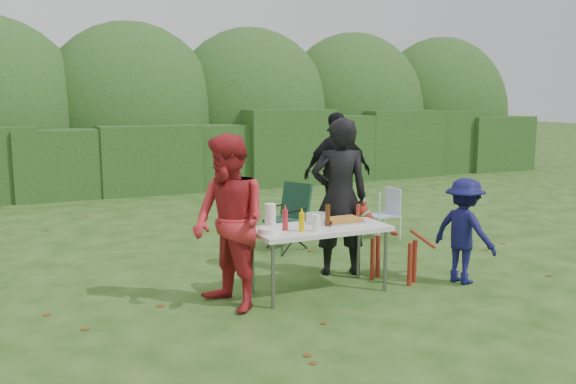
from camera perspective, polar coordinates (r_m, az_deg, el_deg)
name	(u,v)px	position (r m, az deg, el deg)	size (l,w,h in m)	color
ground	(304,290)	(6.91, 1.48, -9.16)	(80.00, 80.00, 0.00)	#1E4211
hedge_row	(147,154)	(14.24, -13.08, 3.46)	(22.00, 1.40, 1.70)	#23471C
shrub_backdrop	(132,119)	(15.76, -14.42, 6.65)	(20.00, 2.60, 3.20)	#3D6628
folding_table	(320,231)	(6.68, 2.97, -3.70)	(1.50, 0.70, 0.74)	silver
person_cook	(340,197)	(7.34, 4.85, -0.48)	(0.69, 0.45, 1.90)	black
person_red_jacket	(229,223)	(6.14, -5.52, -2.89)	(0.87, 0.68, 1.79)	#B52129
person_black_puffy	(338,173)	(9.64, 4.67, 1.79)	(1.12, 0.47, 1.91)	black
child	(464,231)	(7.33, 16.16, -3.51)	(0.79, 0.45, 1.23)	#101046
dog	(394,245)	(7.23, 9.87, -4.90)	(0.91, 0.37, 0.87)	maroon
camping_chair	(287,216)	(8.63, -0.11, -2.30)	(0.58, 0.58, 0.94)	#173A29
lawn_chair	(382,213)	(9.42, 8.79, -1.95)	(0.46, 0.46, 0.77)	#5288D6
food_tray	(342,222)	(6.89, 5.11, -2.80)	(0.45, 0.30, 0.02)	#B7B7BA
focaccia_bread	(342,219)	(6.88, 5.11, -2.57)	(0.40, 0.26, 0.04)	#B7772A
mustard_bottle	(302,222)	(6.40, 1.29, -2.84)	(0.06, 0.06, 0.20)	#DDC100
ketchup_bottle	(285,220)	(6.46, -0.27, -2.64)	(0.06, 0.06, 0.22)	#B2232B
beer_bottle	(328,215)	(6.68, 3.73, -2.18)	(0.06, 0.06, 0.24)	#47230F
paper_towel_roll	(270,216)	(6.60, -1.67, -2.21)	(0.12, 0.12, 0.26)	white
cup_stack	(316,223)	(6.42, 2.65, -2.90)	(0.08, 0.08, 0.18)	white
pasta_bowl	(317,218)	(6.90, 2.74, -2.42)	(0.26, 0.26, 0.10)	silver
plate_stack	(269,230)	(6.36, -1.75, -3.61)	(0.24, 0.24, 0.05)	white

